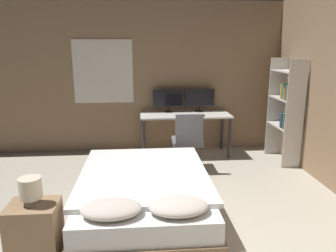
{
  "coord_description": "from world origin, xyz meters",
  "views": [
    {
      "loc": [
        -0.49,
        -2.24,
        1.92
      ],
      "look_at": [
        -0.09,
        2.51,
        0.75
      ],
      "focal_mm": 35.0,
      "sensor_mm": 36.0,
      "label": 1
    }
  ],
  "objects_px": {
    "computer_mouse": "(203,115)",
    "bookshelf": "(287,106)",
    "bed": "(144,196)",
    "monitor_right": "(200,99)",
    "nightstand": "(35,233)",
    "keyboard": "(187,116)",
    "office_chair": "(188,147)",
    "desk": "(185,119)",
    "monitor_left": "(168,99)",
    "bedside_lamp": "(30,189)"
  },
  "relations": [
    {
      "from": "nightstand",
      "to": "monitor_right",
      "type": "height_order",
      "value": "monitor_right"
    },
    {
      "from": "nightstand",
      "to": "bed",
      "type": "bearing_deg",
      "value": 36.74
    },
    {
      "from": "bookshelf",
      "to": "nightstand",
      "type": "bearing_deg",
      "value": -144.86
    },
    {
      "from": "bed",
      "to": "monitor_right",
      "type": "xyz_separation_m",
      "value": [
        1.05,
        2.37,
        0.74
      ]
    },
    {
      "from": "bedside_lamp",
      "to": "monitor_left",
      "type": "bearing_deg",
      "value": 64.8
    },
    {
      "from": "computer_mouse",
      "to": "desk",
      "type": "bearing_deg",
      "value": 142.42
    },
    {
      "from": "keyboard",
      "to": "desk",
      "type": "bearing_deg",
      "value": 90.0
    },
    {
      "from": "nightstand",
      "to": "computer_mouse",
      "type": "height_order",
      "value": "computer_mouse"
    },
    {
      "from": "keyboard",
      "to": "bed",
      "type": "bearing_deg",
      "value": -111.36
    },
    {
      "from": "desk",
      "to": "nightstand",
      "type": "bearing_deg",
      "value": -121.19
    },
    {
      "from": "monitor_left",
      "to": "office_chair",
      "type": "distance_m",
      "value": 1.17
    },
    {
      "from": "desk",
      "to": "computer_mouse",
      "type": "bearing_deg",
      "value": -37.58
    },
    {
      "from": "monitor_right",
      "to": "desk",
      "type": "bearing_deg",
      "value": -143.21
    },
    {
      "from": "bed",
      "to": "desk",
      "type": "distance_m",
      "value": 2.32
    },
    {
      "from": "bed",
      "to": "nightstand",
      "type": "xyz_separation_m",
      "value": [
        -0.99,
        -0.74,
        0.03
      ]
    },
    {
      "from": "bedside_lamp",
      "to": "bookshelf",
      "type": "height_order",
      "value": "bookshelf"
    },
    {
      "from": "nightstand",
      "to": "computer_mouse",
      "type": "bearing_deg",
      "value": 52.91
    },
    {
      "from": "monitor_left",
      "to": "nightstand",
      "type": "bearing_deg",
      "value": -115.2
    },
    {
      "from": "bed",
      "to": "bookshelf",
      "type": "xyz_separation_m",
      "value": [
        2.37,
        1.63,
        0.71
      ]
    },
    {
      "from": "bedside_lamp",
      "to": "bookshelf",
      "type": "relative_size",
      "value": 0.14
    },
    {
      "from": "nightstand",
      "to": "office_chair",
      "type": "bearing_deg",
      "value": 51.62
    },
    {
      "from": "bedside_lamp",
      "to": "monitor_right",
      "type": "relative_size",
      "value": 0.46
    },
    {
      "from": "bed",
      "to": "computer_mouse",
      "type": "xyz_separation_m",
      "value": [
        1.03,
        1.94,
        0.52
      ]
    },
    {
      "from": "bed",
      "to": "monitor_left",
      "type": "xyz_separation_m",
      "value": [
        0.47,
        2.37,
        0.74
      ]
    },
    {
      "from": "monitor_left",
      "to": "monitor_right",
      "type": "height_order",
      "value": "same"
    },
    {
      "from": "monitor_left",
      "to": "computer_mouse",
      "type": "relative_size",
      "value": 7.83
    },
    {
      "from": "monitor_right",
      "to": "nightstand",
      "type": "bearing_deg",
      "value": -123.27
    },
    {
      "from": "computer_mouse",
      "to": "bookshelf",
      "type": "xyz_separation_m",
      "value": [
        1.34,
        -0.31,
        0.2
      ]
    },
    {
      "from": "bedside_lamp",
      "to": "desk",
      "type": "bearing_deg",
      "value": 58.81
    },
    {
      "from": "bed",
      "to": "bookshelf",
      "type": "height_order",
      "value": "bookshelf"
    },
    {
      "from": "bed",
      "to": "bookshelf",
      "type": "bearing_deg",
      "value": 34.45
    },
    {
      "from": "bedside_lamp",
      "to": "monitor_left",
      "type": "relative_size",
      "value": 0.46
    },
    {
      "from": "monitor_right",
      "to": "office_chair",
      "type": "distance_m",
      "value": 1.2
    },
    {
      "from": "keyboard",
      "to": "office_chair",
      "type": "bearing_deg",
      "value": -96.56
    },
    {
      "from": "bed",
      "to": "desk",
      "type": "height_order",
      "value": "desk"
    },
    {
      "from": "keyboard",
      "to": "computer_mouse",
      "type": "distance_m",
      "value": 0.28
    },
    {
      "from": "keyboard",
      "to": "office_chair",
      "type": "distance_m",
      "value": 0.67
    },
    {
      "from": "monitor_left",
      "to": "keyboard",
      "type": "distance_m",
      "value": 0.56
    },
    {
      "from": "desk",
      "to": "keyboard",
      "type": "relative_size",
      "value": 4.27
    },
    {
      "from": "computer_mouse",
      "to": "bookshelf",
      "type": "distance_m",
      "value": 1.39
    },
    {
      "from": "nightstand",
      "to": "computer_mouse",
      "type": "distance_m",
      "value": 3.4
    },
    {
      "from": "monitor_right",
      "to": "bedside_lamp",
      "type": "bearing_deg",
      "value": -123.27
    },
    {
      "from": "monitor_left",
      "to": "office_chair",
      "type": "xyz_separation_m",
      "value": [
        0.23,
        -0.98,
        -0.6
      ]
    },
    {
      "from": "monitor_left",
      "to": "monitor_right",
      "type": "xyz_separation_m",
      "value": [
        0.58,
        0.0,
        0.0
      ]
    },
    {
      "from": "monitor_right",
      "to": "keyboard",
      "type": "bearing_deg",
      "value": -123.98
    },
    {
      "from": "nightstand",
      "to": "bedside_lamp",
      "type": "distance_m",
      "value": 0.43
    },
    {
      "from": "nightstand",
      "to": "computer_mouse",
      "type": "relative_size",
      "value": 7.99
    },
    {
      "from": "desk",
      "to": "office_chair",
      "type": "bearing_deg",
      "value": -94.74
    },
    {
      "from": "desk",
      "to": "monitor_right",
      "type": "relative_size",
      "value": 2.9
    },
    {
      "from": "monitor_left",
      "to": "bookshelf",
      "type": "bearing_deg",
      "value": -21.34
    }
  ]
}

